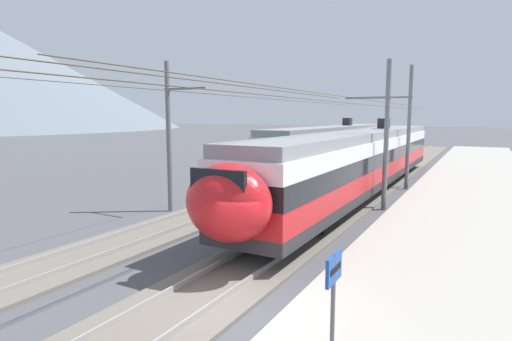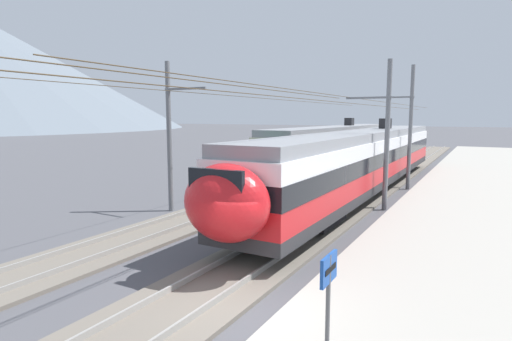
% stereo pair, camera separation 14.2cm
% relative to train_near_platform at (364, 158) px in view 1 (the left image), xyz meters
% --- Properties ---
extents(ground_plane, '(400.00, 400.00, 0.00)m').
position_rel_train_near_platform_xyz_m(ground_plane, '(-16.61, -1.46, -2.23)').
color(ground_plane, '#4C4C51').
extents(track_near, '(120.00, 3.00, 0.28)m').
position_rel_train_near_platform_xyz_m(track_near, '(-16.61, -0.00, -2.16)').
color(track_near, '#6B6359').
rests_on(track_near, ground).
extents(track_far, '(120.00, 3.00, 0.28)m').
position_rel_train_near_platform_xyz_m(track_far, '(-16.61, 5.21, -2.16)').
color(track_far, '#6B6359').
rests_on(track_far, ground).
extents(train_near_platform, '(31.54, 2.93, 4.27)m').
position_rel_train_near_platform_xyz_m(train_near_platform, '(0.00, 0.00, 0.00)').
color(train_near_platform, '#2D2D30').
rests_on(train_near_platform, track_near).
extents(train_far_track, '(26.51, 2.90, 4.27)m').
position_rel_train_near_platform_xyz_m(train_far_track, '(9.55, 5.21, -0.01)').
color(train_far_track, '#2D2D30').
rests_on(train_far_track, track_far).
extents(catenary_mast_mid, '(47.40, 2.26, 7.45)m').
position_rel_train_near_platform_xyz_m(catenary_mast_mid, '(-3.58, -1.80, 1.68)').
color(catenary_mast_mid, slate).
rests_on(catenary_mast_mid, ground).
extents(catenary_mast_east, '(47.40, 2.26, 7.90)m').
position_rel_train_near_platform_xyz_m(catenary_mast_east, '(3.27, -1.81, 1.90)').
color(catenary_mast_east, slate).
rests_on(catenary_mast_east, ground).
extents(catenary_mast_far_side, '(47.40, 2.39, 7.32)m').
position_rel_train_near_platform_xyz_m(catenary_mast_far_side, '(-9.00, 7.12, 1.66)').
color(catenary_mast_far_side, slate).
rests_on(catenary_mast_far_side, ground).
extents(platform_sign, '(0.70, 0.08, 2.06)m').
position_rel_train_near_platform_xyz_m(platform_sign, '(-17.99, -4.08, -0.42)').
color(platform_sign, '#59595B').
rests_on(platform_sign, platform_slab).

